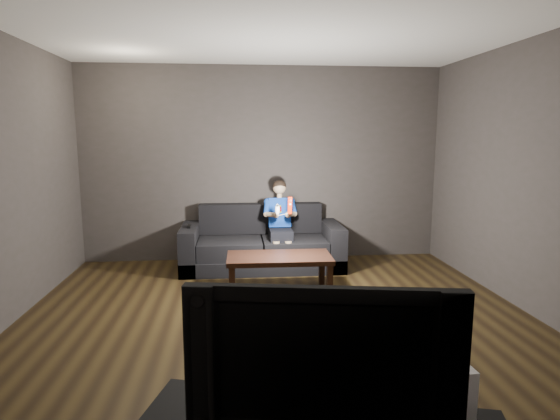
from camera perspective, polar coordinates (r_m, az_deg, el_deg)
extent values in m
plane|color=black|center=(4.44, -0.02, -14.16)|extent=(5.00, 5.00, 0.00)
cube|color=#393531|center=(6.59, -2.10, 5.59)|extent=(5.00, 0.04, 2.70)
cube|color=#393531|center=(1.66, 8.22, -5.14)|extent=(5.00, 0.04, 2.70)
cube|color=#393531|center=(5.00, 29.88, 3.26)|extent=(0.04, 5.00, 2.70)
cube|color=white|center=(4.19, -0.03, 22.16)|extent=(5.00, 5.00, 0.02)
cube|color=black|center=(6.29, -2.19, -6.21)|extent=(2.11, 0.91, 0.18)
cube|color=black|center=(6.14, -6.10, -4.70)|extent=(0.82, 0.64, 0.22)
cube|color=black|center=(6.19, 1.77, -4.55)|extent=(0.82, 0.64, 0.22)
cube|color=black|center=(6.52, -2.39, -1.00)|extent=(1.69, 0.21, 0.41)
cube|color=black|center=(6.27, -10.94, -4.59)|extent=(0.21, 0.91, 0.58)
cube|color=black|center=(6.37, 6.39, -4.25)|extent=(0.21, 0.91, 0.58)
cube|color=black|center=(6.11, 0.10, -3.01)|extent=(0.29, 0.37, 0.14)
cube|color=#1B4294|center=(6.25, -0.07, -0.29)|extent=(0.29, 0.21, 0.41)
cube|color=yellow|center=(6.16, 0.00, 0.12)|extent=(0.09, 0.09, 0.10)
cube|color=#B10F10|center=(6.16, 0.01, 0.11)|extent=(0.06, 0.06, 0.06)
cylinder|color=tan|center=(6.22, -0.07, 1.73)|extent=(0.07, 0.07, 0.06)
sphere|color=tan|center=(6.21, -0.07, 2.75)|extent=(0.17, 0.17, 0.17)
ellipsoid|color=black|center=(6.21, -0.08, 2.94)|extent=(0.18, 0.18, 0.16)
cylinder|color=#1B4294|center=(6.16, -1.67, 0.25)|extent=(0.08, 0.22, 0.19)
cylinder|color=#1B4294|center=(6.20, 1.64, 0.30)|extent=(0.08, 0.22, 0.19)
cylinder|color=tan|center=(6.02, -1.07, -0.38)|extent=(0.14, 0.23, 0.10)
cylinder|color=tan|center=(6.05, 1.40, -0.34)|extent=(0.14, 0.23, 0.10)
sphere|color=tan|center=(5.94, -0.49, -0.61)|extent=(0.08, 0.08, 0.08)
sphere|color=tan|center=(5.95, 1.00, -0.58)|extent=(0.08, 0.08, 0.08)
cylinder|color=tan|center=(5.97, -0.46, -5.42)|extent=(0.09, 0.09, 0.33)
cylinder|color=tan|center=(5.98, 1.02, -5.38)|extent=(0.09, 0.09, 0.33)
cube|color=red|center=(5.72, 1.24, 0.56)|extent=(0.06, 0.09, 0.21)
cube|color=#690C03|center=(5.69, 1.27, 1.11)|extent=(0.03, 0.02, 0.03)
cylinder|color=white|center=(5.70, 1.27, 0.39)|extent=(0.02, 0.01, 0.02)
ellipsoid|color=white|center=(5.72, -0.31, 0.07)|extent=(0.06, 0.09, 0.15)
cylinder|color=black|center=(5.68, -0.28, 0.56)|extent=(0.03, 0.01, 0.03)
cube|color=black|center=(6.16, -11.06, -1.95)|extent=(0.05, 0.16, 0.03)
cube|color=black|center=(6.20, -11.02, -1.71)|extent=(0.02, 0.02, 0.00)
cube|color=black|center=(5.26, -0.10, -5.86)|extent=(1.17, 0.60, 0.05)
cube|color=black|center=(5.07, -5.87, -8.98)|extent=(0.06, 0.06, 0.37)
cube|color=black|center=(5.17, 6.07, -8.63)|extent=(0.06, 0.06, 0.37)
cube|color=black|center=(5.52, -5.84, -7.45)|extent=(0.06, 0.06, 0.37)
cube|color=black|center=(5.61, 5.10, -7.17)|extent=(0.06, 0.06, 0.37)
imported|color=black|center=(2.03, 5.26, -16.84)|extent=(1.10, 0.33, 0.63)
cube|color=white|center=(2.30, 21.18, -19.67)|extent=(0.06, 0.18, 0.23)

